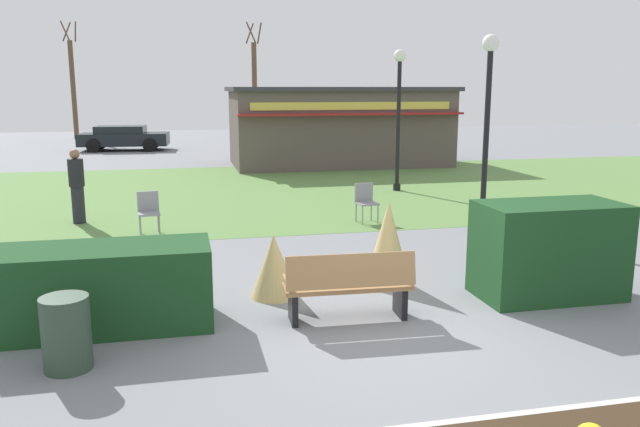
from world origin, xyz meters
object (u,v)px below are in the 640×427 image
lamppost_far (399,103)px  lamppost_mid (488,109)px  park_bench (349,286)px  tree_left_bg (255,90)px  tree_right_bg (73,88)px  person_strolling (77,186)px  food_kiosk (339,126)px  parked_car_west_slot (123,137)px  cafe_chair_east (366,199)px  cafe_chair_west (149,209)px  trash_bin (66,333)px

lamppost_far → lamppost_mid: bearing=-89.7°
park_bench → tree_left_bg: (2.13, 28.24, 2.42)m
lamppost_far → tree_right_bg: size_ratio=0.61×
lamppost_mid → tree_left_bg: size_ratio=0.63×
person_strolling → tree_right_bg: bearing=143.2°
park_bench → food_kiosk: 17.45m
parked_car_west_slot → lamppost_mid: bearing=-65.8°
food_kiosk → tree_right_bg: 19.81m
food_kiosk → tree_right_bg: bearing=128.1°
lamppost_far → food_kiosk: size_ratio=0.48×
person_strolling → tree_right_bg: tree_right_bg is taller
lamppost_far → cafe_chair_east: bearing=-118.1°
cafe_chair_east → park_bench: bearing=-108.6°
lamppost_far → cafe_chair_west: lamppost_far is taller
tree_left_bg → tree_right_bg: size_ratio=0.96×
person_strolling → park_bench: bearing=-14.0°
trash_bin → cafe_chair_west: (0.60, 6.59, 0.12)m
lamppost_mid → tree_right_bg: bearing=113.9°
cafe_chair_east → tree_right_bg: bearing=110.8°
park_bench → lamppost_far: size_ratio=0.42×
person_strolling → tree_right_bg: size_ratio=0.25×
food_kiosk → parked_car_west_slot: size_ratio=1.99×
cafe_chair_east → person_strolling: (-6.40, 1.29, 0.33)m
cafe_chair_east → parked_car_west_slot: bearing=109.8°
person_strolling → tree_left_bg: (6.53, 20.97, 2.04)m
food_kiosk → trash_bin: bearing=-113.0°
lamppost_far → tree_left_bg: bearing=96.6°
trash_bin → food_kiosk: food_kiosk is taller
tree_left_bg → cafe_chair_west: bearing=-102.4°
cafe_chair_west → food_kiosk: bearing=58.0°
lamppost_mid → food_kiosk: (-0.13, 12.25, -1.06)m
lamppost_far → person_strolling: (-8.62, -2.87, -1.74)m
lamppost_far → tree_left_bg: (-2.09, 18.10, 0.30)m
lamppost_far → tree_left_bg: 18.22m
lamppost_far → food_kiosk: (-0.10, 6.78, -1.06)m
food_kiosk → lamppost_far: bearing=-89.2°
person_strolling → cafe_chair_west: bearing=3.1°
trash_bin → person_strolling: 8.10m
lamppost_mid → tree_right_bg: (-12.32, 27.79, 0.43)m
lamppost_mid → food_kiosk: size_ratio=0.48×
tree_right_bg → cafe_chair_west: bearing=-78.8°
cafe_chair_west → tree_left_bg: bearing=77.6°
cafe_chair_east → tree_left_bg: size_ratio=0.14×
person_strolling → tree_left_bg: 22.06m
lamppost_far → parked_car_west_slot: bearing=121.6°
cafe_chair_west → lamppost_mid: bearing=-9.4°
cafe_chair_east → tree_right_bg: 28.45m
food_kiosk → tree_right_bg: tree_right_bg is taller
park_bench → lamppost_far: (4.22, 10.13, 2.12)m
cafe_chair_east → tree_left_bg: bearing=89.7°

